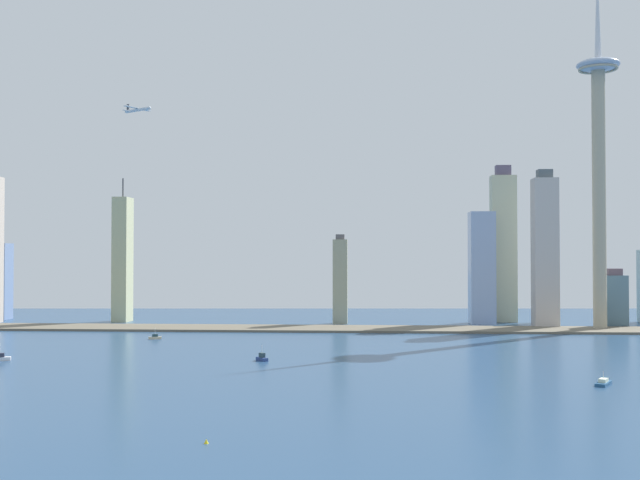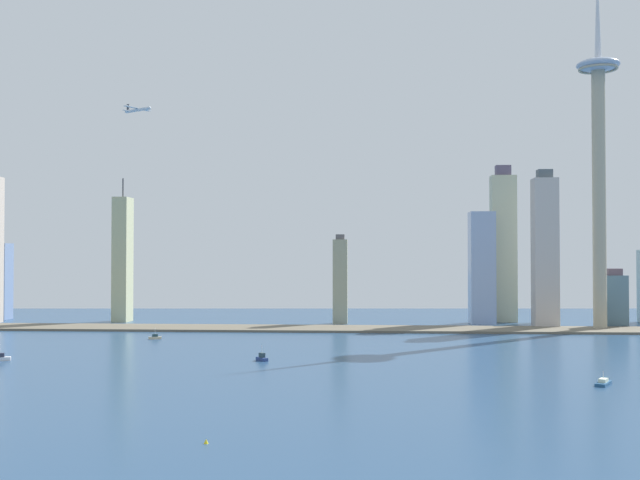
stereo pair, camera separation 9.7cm
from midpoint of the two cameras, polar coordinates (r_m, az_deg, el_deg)
name	(u,v)px [view 2 (the right image)]	position (r m, az deg, el deg)	size (l,w,h in m)	color
waterfront_pier	(303,328)	(712.81, -1.26, -6.61)	(863.35, 58.38, 2.02)	#696150
observation_tower	(599,142)	(759.58, 20.07, 6.87)	(39.27, 39.27, 348.61)	#AEA68C
skyscraper_0	(545,251)	(759.56, 16.43, -0.81)	(22.68, 20.68, 150.81)	beige
skyscraper_1	(482,268)	(790.30, 11.98, -2.04)	(24.61, 26.87, 112.94)	#98AFD5
skyscraper_2	(503,247)	(816.34, 13.52, -0.49)	(25.55, 17.86, 162.72)	#BBC09E
skyscraper_4	(123,259)	(824.39, -14.50, -1.41)	(15.69, 24.59, 149.76)	#B2B68A
skyscraper_6	(340,281)	(773.73, 1.52, -3.04)	(14.63, 14.96, 90.17)	#9D9E81
skyscraper_7	(615,300)	(782.38, 21.12, -4.21)	(22.14, 13.65, 56.29)	slate
skyscraper_8	(545,294)	(811.44, 16.43, -3.85)	(16.29, 21.49, 66.10)	#A2B2BB
boat_1	(262,358)	(501.69, -4.34, -8.76)	(9.08, 10.31, 10.22)	navy
boat_4	(603,383)	(433.46, 20.38, -9.94)	(12.52, 16.50, 7.21)	navy
boat_6	(155,337)	(645.12, -12.20, -7.10)	(10.64, 6.20, 9.66)	beige
channel_buoy_1	(206,441)	(286.66, -8.48, -14.62)	(1.68, 1.68, 1.66)	yellow
airplane	(138,109)	(705.14, -13.42, 9.45)	(28.81, 26.75, 7.96)	silver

